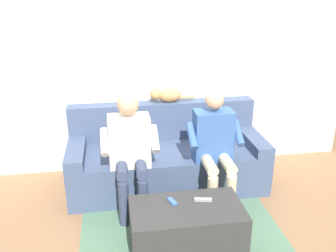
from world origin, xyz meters
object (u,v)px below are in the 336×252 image
at_px(person_left_seated, 215,143).
at_px(person_right_seated, 130,146).
at_px(couch, 166,159).
at_px(remote_gray, 203,200).
at_px(cat_on_backrest, 166,95).
at_px(coffee_table, 187,228).
at_px(remote_blue, 172,201).

relative_size(person_left_seated, person_right_seated, 0.99).
bearing_deg(couch, remote_gray, 98.51).
relative_size(cat_on_backrest, remote_gray, 3.38).
distance_m(person_left_seated, person_right_seated, 0.83).
distance_m(couch, remote_gray, 1.05).
bearing_deg(person_right_seated, coffee_table, 120.40).
bearing_deg(person_left_seated, couch, -45.82).
distance_m(person_right_seated, remote_gray, 0.89).
height_order(person_right_seated, remote_gray, person_right_seated).
relative_size(coffee_table, person_right_seated, 0.80).
distance_m(person_left_seated, cat_on_backrest, 0.85).
height_order(couch, remote_blue, couch).
relative_size(couch, remote_gray, 14.05).
height_order(couch, person_left_seated, person_left_seated).
distance_m(remote_gray, remote_blue, 0.26).
bearing_deg(person_right_seated, remote_blue, 116.48).
xyz_separation_m(person_right_seated, remote_blue, (-0.31, 0.61, -0.25)).
height_order(couch, person_right_seated, person_right_seated).
xyz_separation_m(person_left_seated, remote_gray, (0.26, 0.61, -0.24)).
bearing_deg(cat_on_backrest, coffee_table, 88.29).
bearing_deg(coffee_table, cat_on_backrest, -91.71).
height_order(coffee_table, remote_blue, remote_blue).
height_order(remote_gray, remote_blue, remote_gray).
distance_m(cat_on_backrest, remote_blue, 1.40).
bearing_deg(couch, coffee_table, 90.00).
bearing_deg(remote_blue, couch, 155.98).
relative_size(person_right_seated, remote_blue, 10.44).
bearing_deg(person_left_seated, coffee_table, 58.57).
height_order(person_left_seated, remote_blue, person_left_seated).
xyz_separation_m(coffee_table, person_right_seated, (0.41, -0.71, 0.46)).
xyz_separation_m(person_left_seated, person_right_seated, (0.83, -0.03, 0.01)).
relative_size(couch, person_right_seated, 1.79).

